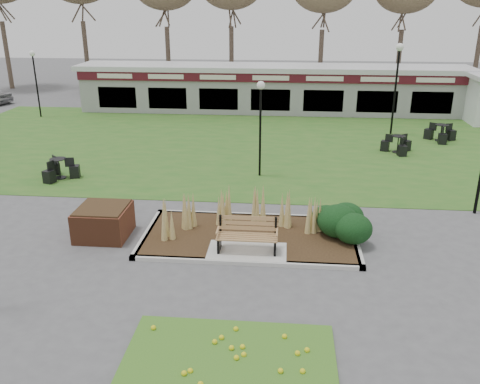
# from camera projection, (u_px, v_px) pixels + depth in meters

# --- Properties ---
(ground) EXTENTS (100.00, 100.00, 0.00)m
(ground) POSITION_uv_depth(u_px,v_px,m) (247.00, 257.00, 14.11)
(ground) COLOR #515154
(ground) RESTS_ON ground
(lawn) EXTENTS (34.00, 16.00, 0.02)m
(lawn) POSITION_uv_depth(u_px,v_px,m) (265.00, 144.00, 25.28)
(lawn) COLOR #2A611E
(lawn) RESTS_ON ground
(flower_bed) EXTENTS (4.20, 3.00, 0.16)m
(flower_bed) POSITION_uv_depth(u_px,v_px,m) (228.00, 366.00, 9.80)
(flower_bed) COLOR #3A7120
(flower_bed) RESTS_ON ground
(planting_bed) EXTENTS (6.75, 3.40, 1.27)m
(planting_bed) POSITION_uv_depth(u_px,v_px,m) (293.00, 227.00, 15.13)
(planting_bed) COLOR black
(planting_bed) RESTS_ON ground
(park_bench) EXTENTS (1.70, 0.66, 0.93)m
(park_bench) POSITION_uv_depth(u_px,v_px,m) (247.00, 234.00, 14.13)
(park_bench) COLOR #B0834F
(park_bench) RESTS_ON ground
(brick_planter) EXTENTS (1.50, 1.50, 0.95)m
(brick_planter) POSITION_uv_depth(u_px,v_px,m) (103.00, 221.00, 15.24)
(brick_planter) COLOR brown
(brick_planter) RESTS_ON ground
(food_pavilion) EXTENTS (24.60, 3.40, 2.90)m
(food_pavilion) POSITION_uv_depth(u_px,v_px,m) (271.00, 88.00, 32.18)
(food_pavilion) COLOR #98989A
(food_pavilion) RESTS_ON ground
(lamp_post_mid_left) EXTENTS (0.32, 0.32, 3.82)m
(lamp_post_mid_left) POSITION_uv_depth(u_px,v_px,m) (261.00, 108.00, 19.69)
(lamp_post_mid_left) COLOR black
(lamp_post_mid_left) RESTS_ON ground
(lamp_post_mid_right) EXTENTS (0.39, 0.39, 4.69)m
(lamp_post_mid_right) POSITION_uv_depth(u_px,v_px,m) (398.00, 69.00, 25.92)
(lamp_post_mid_right) COLOR black
(lamp_post_mid_right) RESTS_ON ground
(lamp_post_far_left) EXTENTS (0.33, 0.33, 3.95)m
(lamp_post_far_left) POSITION_uv_depth(u_px,v_px,m) (34.00, 69.00, 30.11)
(lamp_post_far_left) COLOR black
(lamp_post_far_left) RESTS_ON ground
(bistro_set_a) EXTENTS (1.47, 1.49, 0.81)m
(bistro_set_a) POSITION_uv_depth(u_px,v_px,m) (59.00, 172.00, 20.26)
(bistro_set_a) COLOR black
(bistro_set_a) RESTS_ON ground
(bistro_set_c) EXTENTS (1.57, 1.46, 0.84)m
(bistro_set_c) POSITION_uv_depth(u_px,v_px,m) (441.00, 135.00, 25.66)
(bistro_set_c) COLOR black
(bistro_set_c) RESTS_ON ground
(bistro_set_d) EXTENTS (1.48, 1.40, 0.80)m
(bistro_set_d) POSITION_uv_depth(u_px,v_px,m) (398.00, 147.00, 23.72)
(bistro_set_d) COLOR black
(bistro_set_d) RESTS_ON ground
(car_black) EXTENTS (4.31, 2.68, 1.34)m
(car_black) POSITION_uv_depth(u_px,v_px,m) (109.00, 83.00, 39.39)
(car_black) COLOR black
(car_black) RESTS_ON ground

